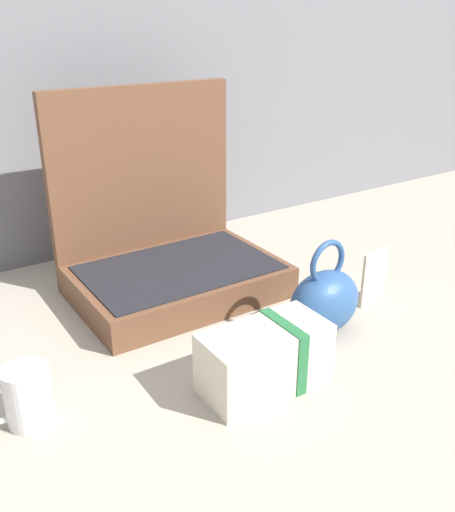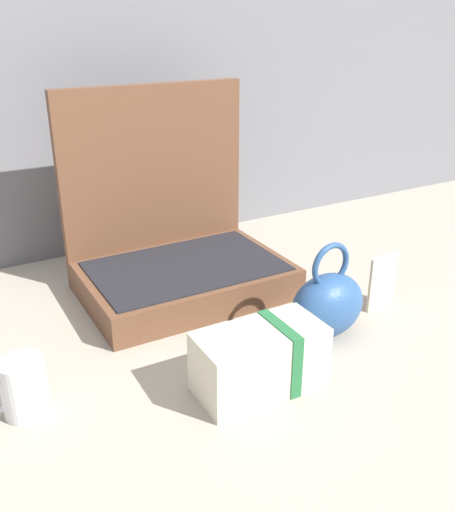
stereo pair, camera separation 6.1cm
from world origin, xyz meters
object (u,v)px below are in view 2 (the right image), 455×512
object	(u,v)px
teal_pouch_handbag	(328,304)
info_card_left	(382,281)
open_suitcase	(175,246)
cream_toiletry_bag	(261,359)
coffee_mug	(22,387)

from	to	relation	value
teal_pouch_handbag	info_card_left	world-z (taller)	teal_pouch_handbag
info_card_left	open_suitcase	bearing A→B (deg)	129.34
cream_toiletry_bag	info_card_left	distance (m)	0.38
open_suitcase	info_card_left	bearing A→B (deg)	-42.47
teal_pouch_handbag	info_card_left	size ratio (longest dim) A/B	1.61
info_card_left	teal_pouch_handbag	bearing A→B (deg)	-177.41
cream_toiletry_bag	teal_pouch_handbag	bearing A→B (deg)	21.76
open_suitcase	teal_pouch_handbag	world-z (taller)	open_suitcase
cream_toiletry_bag	info_card_left	size ratio (longest dim) A/B	1.78
open_suitcase	info_card_left	world-z (taller)	open_suitcase
open_suitcase	coffee_mug	xyz separation A→B (m)	(-0.39, -0.29, -0.05)
open_suitcase	cream_toiletry_bag	bearing A→B (deg)	-94.93
teal_pouch_handbag	info_card_left	distance (m)	0.17
open_suitcase	coffee_mug	bearing A→B (deg)	-143.12
teal_pouch_handbag	coffee_mug	distance (m)	0.55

